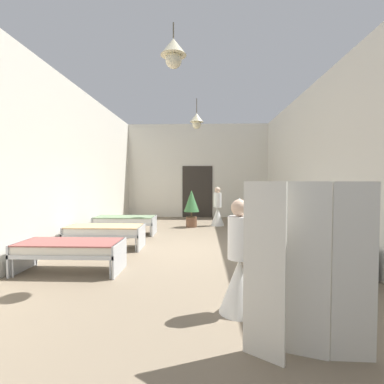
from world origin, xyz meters
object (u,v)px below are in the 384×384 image
at_px(bed_left_row_0, 70,249).
at_px(privacy_screen, 308,271).
at_px(bed_left_row_1, 105,231).
at_px(bed_right_row_0, 310,251).
at_px(potted_plant, 191,205).
at_px(patient_seated_primary, 268,215).
at_px(bed_right_row_2, 265,221).
at_px(bed_right_row_1, 282,232).
at_px(nurse_near_aisle, 239,272).
at_px(bed_left_row_2, 125,221).
at_px(nurse_mid_aisle, 217,212).

xyz_separation_m(bed_left_row_0, privacy_screen, (3.48, -2.51, 0.41)).
relative_size(bed_left_row_1, privacy_screen, 1.12).
relative_size(bed_left_row_0, bed_right_row_0, 1.00).
height_order(bed_left_row_0, potted_plant, potted_plant).
distance_m(bed_left_row_1, patient_seated_primary, 4.10).
bearing_deg(bed_left_row_1, patient_seated_primary, -0.08).
bearing_deg(bed_left_row_0, privacy_screen, -35.83).
height_order(bed_left_row_1, bed_right_row_2, same).
distance_m(bed_right_row_1, bed_right_row_2, 1.90).
distance_m(nurse_near_aisle, potted_plant, 6.96).
xyz_separation_m(bed_right_row_0, privacy_screen, (-0.95, -2.51, 0.41)).
distance_m(potted_plant, privacy_screen, 7.98).
distance_m(bed_right_row_2, patient_seated_primary, 1.98).
bearing_deg(bed_left_row_2, privacy_screen, -61.14).
height_order(nurse_near_aisle, privacy_screen, privacy_screen).
bearing_deg(bed_right_row_1, nurse_near_aisle, -113.20).
bearing_deg(potted_plant, nurse_mid_aisle, 21.47).
bearing_deg(bed_left_row_1, privacy_screen, -51.74).
bearing_deg(bed_left_row_0, nurse_near_aisle, -27.79).
bearing_deg(privacy_screen, bed_right_row_1, 96.12).
bearing_deg(bed_left_row_0, bed_left_row_1, 90.00).
bearing_deg(nurse_mid_aisle, bed_left_row_0, -164.08).
relative_size(bed_right_row_0, bed_left_row_1, 1.00).
bearing_deg(bed_right_row_2, bed_left_row_0, -139.37).
bearing_deg(nurse_near_aisle, privacy_screen, -106.31).
xyz_separation_m(bed_left_row_1, bed_left_row_2, (0.00, 1.90, 0.00)).
xyz_separation_m(bed_left_row_0, nurse_near_aisle, (2.95, -1.55, 0.09)).
xyz_separation_m(nurse_mid_aisle, potted_plant, (-0.98, -0.38, 0.28)).
bearing_deg(nurse_near_aisle, patient_seated_primary, 26.57).
bearing_deg(bed_right_row_2, nurse_near_aisle, -105.46).
height_order(bed_right_row_2, patient_seated_primary, patient_seated_primary).
bearing_deg(bed_right_row_0, bed_left_row_0, 180.00).
height_order(nurse_mid_aisle, patient_seated_primary, nurse_mid_aisle).
bearing_deg(nurse_mid_aisle, patient_seated_primary, -120.93).
distance_m(bed_right_row_1, nurse_mid_aisle, 4.08).
bearing_deg(bed_right_row_2, bed_right_row_1, -90.00).
bearing_deg(bed_right_row_0, potted_plant, 113.96).
bearing_deg(bed_left_row_1, nurse_near_aisle, -49.51).
bearing_deg(patient_seated_primary, bed_left_row_2, 154.95).
bearing_deg(nurse_near_aisle, bed_left_row_0, 106.93).
xyz_separation_m(bed_right_row_1, bed_right_row_2, (0.00, 1.90, 0.00)).
xyz_separation_m(nurse_near_aisle, nurse_mid_aisle, (0.08, 7.28, 0.00)).
height_order(bed_left_row_1, privacy_screen, privacy_screen).
bearing_deg(bed_left_row_2, nurse_mid_aisle, 32.48).
xyz_separation_m(bed_left_row_2, nurse_mid_aisle, (3.03, 1.93, 0.09)).
bearing_deg(bed_right_row_0, bed_left_row_2, 139.37).
xyz_separation_m(bed_left_row_0, potted_plant, (2.05, 5.35, 0.37)).
xyz_separation_m(bed_left_row_0, patient_seated_primary, (4.08, 1.89, 0.43)).
distance_m(bed_left_row_0, patient_seated_primary, 4.52).
bearing_deg(patient_seated_primary, potted_plant, 120.41).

